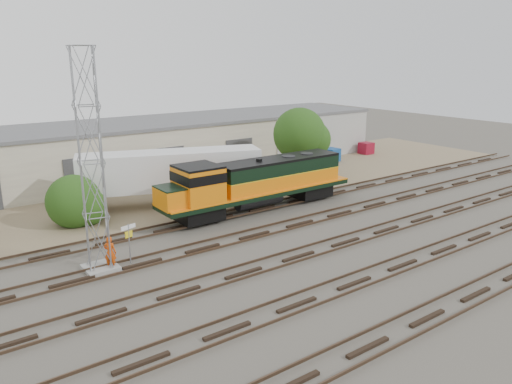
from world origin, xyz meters
TOP-DOWN VIEW (x-y plane):
  - ground at (0.00, 0.00)m, footprint 140.00×140.00m
  - dirt_strip at (0.00, 15.00)m, footprint 80.00×16.00m
  - tracks at (0.00, -3.00)m, footprint 80.00×20.40m
  - warehouse at (0.04, 22.98)m, footprint 58.40×10.40m
  - locomotive at (3.41, 6.00)m, footprint 16.60×2.91m
  - signal_tower at (-10.16, 2.35)m, footprint 1.80×1.80m
  - sign_post at (-8.46, 2.12)m, footprint 0.96×0.29m
  - worker at (-9.63, 2.10)m, footprint 0.83×0.81m
  - semi_trailer at (-0.80, 11.18)m, footprint 14.40×7.43m
  - dumpster_blue at (21.28, 15.93)m, footprint 1.80×1.72m
  - dumpster_red at (27.93, 16.71)m, footprint 1.52×1.42m
  - tree_mid at (-8.71, 10.84)m, footprint 4.05×3.85m
  - tree_east at (13.46, 12.09)m, footprint 5.35×5.09m

SIDE VIEW (x-z plane):
  - ground at x=0.00m, z-range 0.00..0.00m
  - dirt_strip at x=0.00m, z-range 0.00..0.02m
  - tracks at x=0.00m, z-range -0.06..0.22m
  - dumpster_red at x=27.93m, z-range 0.00..1.40m
  - dumpster_blue at x=21.28m, z-range 0.00..1.50m
  - worker at x=-9.63m, z-range 0.00..1.93m
  - tree_mid at x=-8.71m, z-range -0.33..3.53m
  - sign_post at x=-8.46m, z-range 0.48..2.87m
  - locomotive at x=3.41m, z-range 0.30..4.29m
  - warehouse at x=0.04m, z-range 0.00..5.30m
  - semi_trailer at x=-0.80m, z-range 0.57..4.95m
  - tree_east at x=13.46m, z-range 0.76..7.63m
  - signal_tower at x=-10.16m, z-range -0.15..12.04m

